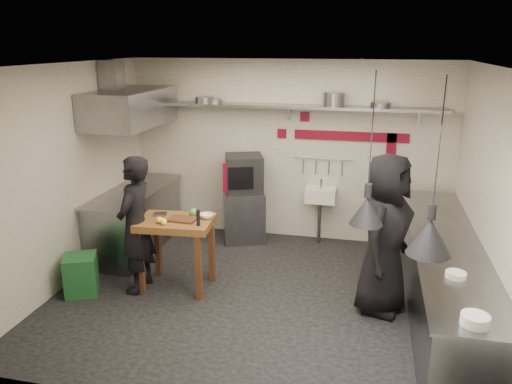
% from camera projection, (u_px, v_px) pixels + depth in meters
% --- Properties ---
extents(floor, '(5.00, 5.00, 0.00)m').
position_uv_depth(floor, '(258.00, 295.00, 6.24)').
color(floor, black).
rests_on(floor, ground).
extents(ceiling, '(5.00, 5.00, 0.00)m').
position_uv_depth(ceiling, '(259.00, 65.00, 5.43)').
color(ceiling, beige).
rests_on(ceiling, floor).
extents(wall_back, '(5.00, 0.04, 2.80)m').
position_uv_depth(wall_back, '(288.00, 151.00, 7.79)').
color(wall_back, beige).
rests_on(wall_back, floor).
extents(wall_front, '(5.00, 0.04, 2.80)m').
position_uv_depth(wall_front, '(199.00, 262.00, 3.88)').
color(wall_front, beige).
rests_on(wall_front, floor).
extents(wall_left, '(0.04, 4.20, 2.80)m').
position_uv_depth(wall_left, '(68.00, 176.00, 6.37)').
color(wall_left, beige).
rests_on(wall_left, floor).
extents(wall_right, '(0.04, 4.20, 2.80)m').
position_uv_depth(wall_right, '(488.00, 203.00, 5.30)').
color(wall_right, beige).
rests_on(wall_right, floor).
extents(red_band_horiz, '(1.70, 0.02, 0.14)m').
position_uv_depth(red_band_horiz, '(351.00, 136.00, 7.49)').
color(red_band_horiz, maroon).
rests_on(red_band_horiz, wall_back).
extents(red_band_vert, '(0.14, 0.02, 1.10)m').
position_uv_depth(red_band_vert, '(389.00, 169.00, 7.50)').
color(red_band_vert, maroon).
rests_on(red_band_vert, wall_back).
extents(red_tile_a, '(0.14, 0.02, 0.14)m').
position_uv_depth(red_tile_a, '(305.00, 117.00, 7.56)').
color(red_tile_a, maroon).
rests_on(red_tile_a, wall_back).
extents(red_tile_b, '(0.14, 0.02, 0.14)m').
position_uv_depth(red_tile_b, '(282.00, 133.00, 7.71)').
color(red_tile_b, maroon).
rests_on(red_tile_b, wall_back).
extents(back_shelf, '(4.60, 0.34, 0.04)m').
position_uv_depth(back_shelf, '(287.00, 106.00, 7.42)').
color(back_shelf, slate).
rests_on(back_shelf, wall_back).
extents(shelf_bracket_left, '(0.04, 0.06, 0.24)m').
position_uv_depth(shelf_bracket_left, '(172.00, 108.00, 7.99)').
color(shelf_bracket_left, slate).
rests_on(shelf_bracket_left, wall_back).
extents(shelf_bracket_mid, '(0.04, 0.06, 0.24)m').
position_uv_depth(shelf_bracket_mid, '(289.00, 112.00, 7.59)').
color(shelf_bracket_mid, slate).
rests_on(shelf_bracket_mid, wall_back).
extents(shelf_bracket_right, '(0.04, 0.06, 0.24)m').
position_uv_depth(shelf_bracket_right, '(419.00, 116.00, 7.18)').
color(shelf_bracket_right, slate).
rests_on(shelf_bracket_right, wall_back).
extents(pan_far_left, '(0.34, 0.34, 0.09)m').
position_uv_depth(pan_far_left, '(205.00, 100.00, 7.67)').
color(pan_far_left, slate).
rests_on(pan_far_left, back_shelf).
extents(pan_mid_left, '(0.29, 0.29, 0.07)m').
position_uv_depth(pan_mid_left, '(214.00, 101.00, 7.64)').
color(pan_mid_left, slate).
rests_on(pan_mid_left, back_shelf).
extents(stock_pot, '(0.42, 0.42, 0.20)m').
position_uv_depth(stock_pot, '(334.00, 99.00, 7.23)').
color(stock_pot, slate).
rests_on(stock_pot, back_shelf).
extents(pan_right, '(0.35, 0.35, 0.08)m').
position_uv_depth(pan_right, '(380.00, 105.00, 7.11)').
color(pan_right, slate).
rests_on(pan_right, back_shelf).
extents(oven_stand, '(0.78, 0.75, 0.80)m').
position_uv_depth(oven_stand, '(244.00, 215.00, 7.91)').
color(oven_stand, slate).
rests_on(oven_stand, floor).
extents(combi_oven, '(0.69, 0.67, 0.58)m').
position_uv_depth(combi_oven, '(244.00, 174.00, 7.69)').
color(combi_oven, black).
rests_on(combi_oven, oven_stand).
extents(oven_door, '(0.52, 0.21, 0.46)m').
position_uv_depth(oven_door, '(241.00, 178.00, 7.47)').
color(oven_door, maroon).
rests_on(oven_door, combi_oven).
extents(oven_glass, '(0.36, 0.14, 0.34)m').
position_uv_depth(oven_glass, '(241.00, 178.00, 7.43)').
color(oven_glass, black).
rests_on(oven_glass, oven_door).
extents(hand_sink, '(0.46, 0.34, 0.22)m').
position_uv_depth(hand_sink, '(321.00, 195.00, 7.69)').
color(hand_sink, silver).
rests_on(hand_sink, wall_back).
extents(sink_tap, '(0.03, 0.03, 0.14)m').
position_uv_depth(sink_tap, '(321.00, 183.00, 7.63)').
color(sink_tap, slate).
rests_on(sink_tap, hand_sink).
extents(sink_drain, '(0.06, 0.06, 0.66)m').
position_uv_depth(sink_drain, '(319.00, 222.00, 7.78)').
color(sink_drain, slate).
rests_on(sink_drain, floor).
extents(utensil_rail, '(0.90, 0.02, 0.02)m').
position_uv_depth(utensil_rail, '(323.00, 159.00, 7.66)').
color(utensil_rail, slate).
rests_on(utensil_rail, wall_back).
extents(counter_right, '(0.70, 3.80, 0.90)m').
position_uv_depth(counter_right, '(443.00, 281.00, 5.65)').
color(counter_right, slate).
rests_on(counter_right, floor).
extents(counter_right_top, '(0.76, 3.90, 0.03)m').
position_uv_depth(counter_right_top, '(448.00, 243.00, 5.51)').
color(counter_right_top, slate).
rests_on(counter_right_top, counter_right).
extents(plate_stack, '(0.28, 0.28, 0.09)m').
position_uv_depth(plate_stack, '(475.00, 320.00, 3.87)').
color(plate_stack, silver).
rests_on(plate_stack, counter_right_top).
extents(small_bowl_right, '(0.25, 0.25, 0.05)m').
position_uv_depth(small_bowl_right, '(456.00, 275.00, 4.67)').
color(small_bowl_right, silver).
rests_on(small_bowl_right, counter_right_top).
extents(counter_left, '(0.70, 1.90, 0.90)m').
position_uv_depth(counter_left, '(136.00, 220.00, 7.55)').
color(counter_left, slate).
rests_on(counter_left, floor).
extents(counter_left_top, '(0.76, 2.00, 0.03)m').
position_uv_depth(counter_left_top, '(133.00, 191.00, 7.42)').
color(counter_left_top, slate).
rests_on(counter_left_top, counter_left).
extents(extractor_hood, '(0.78, 1.60, 0.50)m').
position_uv_depth(extractor_hood, '(130.00, 108.00, 7.05)').
color(extractor_hood, slate).
rests_on(extractor_hood, ceiling).
extents(hood_duct, '(0.28, 0.28, 0.50)m').
position_uv_depth(hood_duct, '(112.00, 78.00, 6.99)').
color(hood_duct, slate).
rests_on(hood_duct, ceiling).
extents(green_bin, '(0.50, 0.50, 0.50)m').
position_uv_depth(green_bin, '(81.00, 275.00, 6.24)').
color(green_bin, '#1B5127').
rests_on(green_bin, floor).
extents(prep_table, '(0.97, 0.71, 0.92)m').
position_uv_depth(prep_table, '(177.00, 253.00, 6.35)').
color(prep_table, brown).
rests_on(prep_table, floor).
extents(cutting_board, '(0.35, 0.26, 0.02)m').
position_uv_depth(cutting_board, '(183.00, 219.00, 6.18)').
color(cutting_board, '#502D19').
rests_on(cutting_board, prep_table).
extents(pepper_mill, '(0.05, 0.05, 0.20)m').
position_uv_depth(pepper_mill, '(198.00, 218.00, 5.97)').
color(pepper_mill, black).
rests_on(pepper_mill, prep_table).
extents(lemon_a, '(0.10, 0.10, 0.08)m').
position_uv_depth(lemon_a, '(160.00, 220.00, 6.08)').
color(lemon_a, '#FBF33E').
rests_on(lemon_a, prep_table).
extents(lemon_b, '(0.10, 0.10, 0.08)m').
position_uv_depth(lemon_b, '(164.00, 222.00, 6.02)').
color(lemon_b, '#FBF33E').
rests_on(lemon_b, prep_table).
extents(veg_ball, '(0.12, 0.12, 0.11)m').
position_uv_depth(veg_ball, '(193.00, 213.00, 6.31)').
color(veg_ball, '#508C3C').
rests_on(veg_ball, prep_table).
extents(steel_tray, '(0.19, 0.15, 0.03)m').
position_uv_depth(steel_tray, '(160.00, 214.00, 6.36)').
color(steel_tray, slate).
rests_on(steel_tray, prep_table).
extents(bowl, '(0.18, 0.18, 0.06)m').
position_uv_depth(bowl, '(207.00, 216.00, 6.25)').
color(bowl, silver).
rests_on(bowl, prep_table).
extents(heat_lamp_near, '(0.34, 0.34, 1.48)m').
position_uv_depth(heat_lamp_near, '(371.00, 151.00, 4.70)').
color(heat_lamp_near, black).
rests_on(heat_lamp_near, ceiling).
extents(heat_lamp_far, '(0.42, 0.42, 1.52)m').
position_uv_depth(heat_lamp_far, '(437.00, 169.00, 4.10)').
color(heat_lamp_far, black).
rests_on(heat_lamp_far, ceiling).
extents(chef_left, '(0.42, 0.64, 1.74)m').
position_uv_depth(chef_left, '(136.00, 225.00, 6.16)').
color(chef_left, black).
rests_on(chef_left, floor).
extents(chef_right, '(0.89, 1.07, 1.88)m').
position_uv_depth(chef_right, '(385.00, 234.00, 5.67)').
color(chef_right, black).
rests_on(chef_right, floor).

